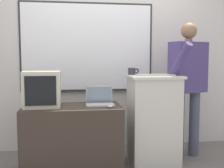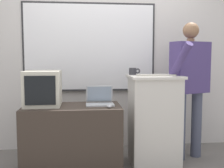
{
  "view_description": "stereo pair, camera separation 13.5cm",
  "coord_description": "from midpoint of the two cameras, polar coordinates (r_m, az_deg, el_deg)",
  "views": [
    {
      "loc": [
        -0.51,
        -2.69,
        1.27
      ],
      "look_at": [
        -0.04,
        0.46,
        0.97
      ],
      "focal_mm": 45.0,
      "sensor_mm": 36.0,
      "label": 1
    },
    {
      "loc": [
        -0.38,
        -2.71,
        1.27
      ],
      "look_at": [
        -0.04,
        0.46,
        0.97
      ],
      "focal_mm": 45.0,
      "sensor_mm": 36.0,
      "label": 2
    }
  ],
  "objects": [
    {
      "name": "back_wall",
      "position": [
        3.97,
        -2.21,
        8.25
      ],
      "size": [
        6.4,
        0.17,
        2.93
      ],
      "color": "silver",
      "rests_on": "ground_plane"
    },
    {
      "name": "lectern_podium",
      "position": [
        3.42,
        7.28,
        -7.08
      ],
      "size": [
        0.61,
        0.51,
        1.06
      ],
      "color": "beige",
      "rests_on": "ground_plane"
    },
    {
      "name": "side_desk",
      "position": [
        3.26,
        -9.25,
        -10.78
      ],
      "size": [
        1.09,
        0.57,
        0.73
      ],
      "color": "#382D26",
      "rests_on": "ground_plane"
    },
    {
      "name": "person_presenter",
      "position": [
        3.61,
        14.14,
        0.83
      ],
      "size": [
        0.65,
        0.67,
        1.69
      ],
      "rotation": [
        0.0,
        0.0,
        0.34
      ],
      "color": "#474C60",
      "rests_on": "ground_plane"
    },
    {
      "name": "laptop",
      "position": [
        3.22,
        -3.72,
        -3.19
      ],
      "size": [
        0.32,
        0.25,
        0.21
      ],
      "color": "#B7BABF",
      "rests_on": "side_desk"
    },
    {
      "name": "wireless_keyboard",
      "position": [
        3.29,
        7.7,
        1.83
      ],
      "size": [
        0.43,
        0.14,
        0.02
      ],
      "color": "beige",
      "rests_on": "lectern_podium"
    },
    {
      "name": "computer_mouse_by_laptop",
      "position": [
        3.03,
        -1.7,
        -4.53
      ],
      "size": [
        0.06,
        0.1,
        0.03
      ],
      "color": "#BCBCC1",
      "rests_on": "side_desk"
    },
    {
      "name": "crt_monitor",
      "position": [
        3.21,
        -15.1,
        -0.9
      ],
      "size": [
        0.39,
        0.44,
        0.39
      ],
      "color": "beige",
      "rests_on": "side_desk"
    },
    {
      "name": "coffee_mug",
      "position": [
        3.47,
        2.99,
        2.61
      ],
      "size": [
        0.14,
        0.09,
        0.09
      ],
      "color": "#333338",
      "rests_on": "lectern_podium"
    }
  ]
}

